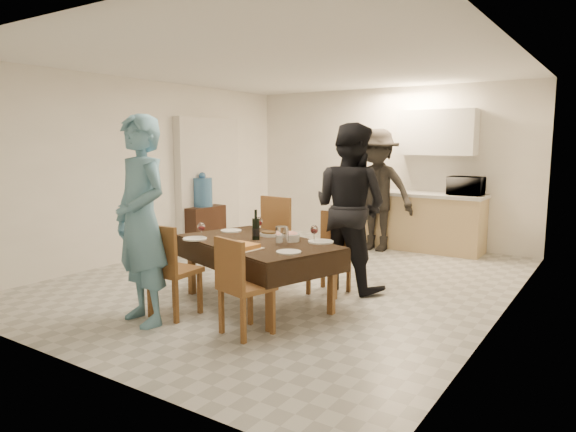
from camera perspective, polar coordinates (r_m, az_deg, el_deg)
name	(u,v)px	position (r m, az deg, el deg)	size (l,w,h in m)	color
floor	(289,279)	(6.48, 0.14, -7.03)	(5.00, 6.00, 0.02)	#B6B6B0
ceiling	(289,65)	(6.31, 0.15, 16.39)	(5.00, 6.00, 0.02)	white
wall_back	(386,166)	(8.91, 10.88, 5.49)	(5.00, 0.02, 2.60)	white
wall_front	(65,198)	(4.11, -23.57, 1.89)	(5.00, 0.02, 2.60)	white
wall_left	(149,169)	(7.92, -15.19, 5.02)	(0.02, 6.00, 2.60)	white
wall_right	(509,185)	(5.31, 23.30, 3.19)	(0.02, 6.00, 2.60)	white
stub_partition	(208,181)	(8.71, -8.84, 3.83)	(0.15, 1.40, 2.10)	silver
kitchen_base_cabinet	(412,222)	(8.49, 13.62, -0.64)	(2.20, 0.60, 0.86)	tan
kitchen_worktop	(413,194)	(8.43, 13.73, 2.42)	(2.24, 0.64, 0.05)	beige
upper_cabinet	(437,133)	(8.43, 16.22, 8.90)	(1.20, 0.34, 0.70)	white
dining_table	(257,244)	(5.40, -3.48, -3.09)	(1.96, 1.50, 0.68)	black
chair_near_left	(167,261)	(5.10, -13.25, -4.89)	(0.44, 0.44, 0.50)	brown
chair_near_right	(241,277)	(4.51, -5.30, -6.75)	(0.49, 0.50, 0.48)	brown
chair_far_left	(260,232)	(6.18, -3.17, -1.79)	(0.51, 0.51, 0.56)	brown
chair_far_right	(325,246)	(5.72, 4.17, -3.36)	(0.42, 0.42, 0.49)	brown
console	(204,227)	(8.49, -9.37, -1.17)	(0.36, 0.72, 0.67)	black
water_jug	(203,192)	(8.42, -9.46, 2.64)	(0.31, 0.31, 0.47)	#447EBC
wine_bottle	(256,225)	(5.43, -3.60, -0.96)	(0.08, 0.08, 0.32)	black
water_pitcher	(282,236)	(5.13, -0.71, -2.23)	(0.12, 0.12, 0.19)	white
savoury_tart	(242,246)	(5.03, -5.18, -3.31)	(0.37, 0.27, 0.05)	gold
salad_bowl	(290,237)	(5.36, 0.24, -2.40)	(0.20, 0.20, 0.08)	silver
mushroom_dish	(269,235)	(5.64, -2.17, -2.10)	(0.19, 0.19, 0.03)	silver
wine_glass_a	(201,231)	(5.54, -9.60, -1.62)	(0.08, 0.08, 0.18)	white
wine_glass_b	(314,234)	(5.28, 2.93, -1.99)	(0.08, 0.08, 0.18)	white
wine_glass_c	(259,226)	(5.73, -3.28, -1.10)	(0.09, 0.09, 0.20)	white
plate_near_left	(195,239)	(5.55, -10.31, -2.49)	(0.26, 0.26, 0.01)	silver
plate_near_right	(289,252)	(4.81, 0.08, -4.02)	(0.24, 0.24, 0.01)	silver
plate_far_left	(231,231)	(5.99, -6.34, -1.63)	(0.24, 0.24, 0.01)	silver
plate_far_right	(321,242)	(5.31, 3.66, -2.86)	(0.26, 0.26, 0.02)	silver
microwave	(466,186)	(8.17, 19.18, 3.18)	(0.50, 0.34, 0.28)	white
person_near	(141,221)	(4.96, -15.99, -0.50)	(0.71, 0.47, 1.96)	#5A8FAA
person_far	(350,207)	(5.94, 6.88, 0.97)	(0.93, 0.73, 1.92)	black
person_kitchen	(376,190)	(8.17, 9.79, 2.83)	(1.23, 0.71, 1.91)	black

